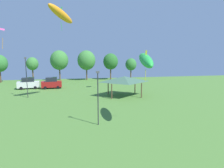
# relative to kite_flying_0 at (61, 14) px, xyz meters

# --- Properties ---
(kite_flying_0) EXTENTS (4.29, 5.26, 3.93)m
(kite_flying_0) POSITION_rel_kite_flying_0_xyz_m (0.00, 0.00, 0.00)
(kite_flying_0) COLOR orange
(kite_flying_1) EXTENTS (1.84, 5.49, 3.36)m
(kite_flying_1) POSITION_rel_kite_flying_0_xyz_m (9.57, -11.34, -6.49)
(kite_flying_1) COLOR green
(kite_flying_2) EXTENTS (1.77, 2.05, 2.43)m
(kite_flying_2) POSITION_rel_kite_flying_0_xyz_m (-8.85, 2.21, -3.06)
(kite_flying_2) COLOR #E54C93
(parked_car_leftmost) EXTENTS (4.68, 2.36, 2.47)m
(parked_car_leftmost) POSITION_rel_kite_flying_0_xyz_m (-8.33, 12.87, -12.35)
(parked_car_leftmost) COLOR silver
(parked_car_leftmost) RESTS_ON ground
(parked_car_second_from_left) EXTENTS (4.36, 2.22, 2.45)m
(parked_car_second_from_left) POSITION_rel_kite_flying_0_xyz_m (-3.42, 12.47, -12.35)
(parked_car_second_from_left) COLOR maroon
(parked_car_second_from_left) RESTS_ON ground
(park_pavilion) EXTENTS (6.81, 5.14, 3.60)m
(park_pavilion) POSITION_rel_kite_flying_0_xyz_m (10.49, 2.51, -10.48)
(park_pavilion) COLOR brown
(park_pavilion) RESTS_ON ground
(light_post_0) EXTENTS (0.36, 0.20, 5.96)m
(light_post_0) POSITION_rel_kite_flying_0_xyz_m (4.33, -11.19, -10.18)
(light_post_0) COLOR #2D2D33
(light_post_0) RESTS_ON ground
(light_post_1) EXTENTS (0.36, 0.20, 7.03)m
(light_post_1) POSITION_rel_kite_flying_0_xyz_m (-6.50, 4.08, -9.63)
(light_post_1) COLOR #2D2D33
(light_post_1) RESTS_ON ground
(treeline_tree_1) EXTENTS (3.26, 3.26, 6.47)m
(treeline_tree_1) POSITION_rel_kite_flying_0_xyz_m (-9.99, 25.72, -8.91)
(treeline_tree_1) COLOR brown
(treeline_tree_1) RESTS_ON ground
(treeline_tree_2) EXTENTS (4.97, 4.97, 8.33)m
(treeline_tree_2) POSITION_rel_kite_flying_0_xyz_m (-2.73, 25.65, -7.98)
(treeline_tree_2) COLOR brown
(treeline_tree_2) RESTS_ON ground
(treeline_tree_3) EXTENTS (4.99, 4.99, 8.32)m
(treeline_tree_3) POSITION_rel_kite_flying_0_xyz_m (4.77, 24.36, -7.99)
(treeline_tree_3) COLOR brown
(treeline_tree_3) RESTS_ON ground
(treeline_tree_4) EXTENTS (4.20, 4.20, 7.50)m
(treeline_tree_4) POSITION_rel_kite_flying_0_xyz_m (11.61, 24.21, -8.39)
(treeline_tree_4) COLOR brown
(treeline_tree_4) RESTS_ON ground
(treeline_tree_5) EXTENTS (3.31, 3.31, 6.02)m
(treeline_tree_5) POSITION_rel_kite_flying_0_xyz_m (18.04, 25.78, -9.39)
(treeline_tree_5) COLOR brown
(treeline_tree_5) RESTS_ON ground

